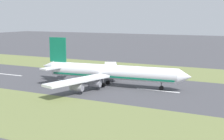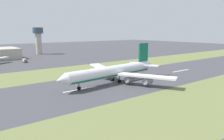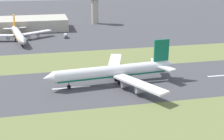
% 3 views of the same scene
% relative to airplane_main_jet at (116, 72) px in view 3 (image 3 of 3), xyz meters
% --- Properties ---
extents(ground_plane, '(800.00, 800.00, 0.00)m').
position_rel_airplane_main_jet_xyz_m(ground_plane, '(-1.25, 3.05, -6.02)').
color(ground_plane, '#424247').
extents(grass_median_west, '(40.00, 600.00, 0.01)m').
position_rel_airplane_main_jet_xyz_m(grass_median_west, '(-46.25, 3.05, -6.02)').
color(grass_median_west, olive).
rests_on(grass_median_west, ground).
extents(grass_median_east, '(40.00, 600.00, 0.01)m').
position_rel_airplane_main_jet_xyz_m(grass_median_east, '(43.75, 3.05, -6.02)').
color(grass_median_east, olive).
rests_on(grass_median_east, ground).
extents(centreline_dash_near, '(1.20, 18.00, 0.01)m').
position_rel_airplane_main_jet_xyz_m(centreline_dash_near, '(-1.25, -58.10, -6.01)').
color(centreline_dash_near, silver).
rests_on(centreline_dash_near, ground).
extents(centreline_dash_mid, '(1.20, 18.00, 0.01)m').
position_rel_airplane_main_jet_xyz_m(centreline_dash_mid, '(-1.25, -18.10, -6.01)').
color(centreline_dash_mid, silver).
rests_on(centreline_dash_mid, ground).
extents(centreline_dash_far, '(1.20, 18.00, 0.01)m').
position_rel_airplane_main_jet_xyz_m(centreline_dash_far, '(-1.25, 21.90, -6.01)').
color(centreline_dash_far, silver).
rests_on(centreline_dash_far, ground).
extents(airplane_main_jet, '(63.85, 67.22, 20.20)m').
position_rel_airplane_main_jet_xyz_m(airplane_main_jet, '(0.00, 0.00, 0.00)').
color(airplane_main_jet, white).
rests_on(airplane_main_jet, ground).
extents(terminal_building, '(36.00, 112.92, 10.46)m').
position_rel_airplane_main_jet_xyz_m(terminal_building, '(148.28, 67.78, -0.79)').
color(terminal_building, '#B2AD9E').
rests_on(terminal_building, ground).
extents(control_tower, '(12.00, 12.00, 31.10)m').
position_rel_airplane_main_jet_xyz_m(control_tower, '(166.67, -18.08, 13.16)').
color(control_tower, '#B2AD9E').
rests_on(control_tower, ground).
extents(airplane_parked_apron, '(57.29, 54.04, 17.30)m').
position_rel_airplane_main_jet_xyz_m(airplane_parked_apron, '(104.89, 52.04, -0.86)').
color(airplane_parked_apron, white).
rests_on(airplane_parked_apron, ground).
extents(service_truck, '(6.09, 2.78, 3.10)m').
position_rel_airplane_main_jet_xyz_m(service_truck, '(107.11, 15.86, -4.36)').
color(service_truck, '#4C4C51').
rests_on(service_truck, ground).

